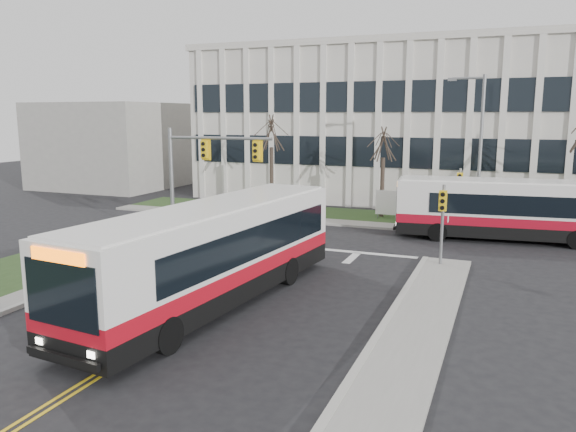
# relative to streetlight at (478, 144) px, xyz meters

# --- Properties ---
(ground) EXTENTS (120.00, 120.00, 0.00)m
(ground) POSITION_rel_streetlight_xyz_m (-8.03, -16.20, -5.19)
(ground) COLOR black
(ground) RESTS_ON ground
(sidewalk_east) EXTENTS (2.00, 26.00, 0.14)m
(sidewalk_east) POSITION_rel_streetlight_xyz_m (-0.53, -21.20, -5.12)
(sidewalk_east) COLOR #9E9B93
(sidewalk_east) RESTS_ON ground
(sidewalk_cross) EXTENTS (44.00, 1.60, 0.14)m
(sidewalk_cross) POSITION_rel_streetlight_xyz_m (-3.03, -1.00, -5.12)
(sidewalk_cross) COLOR #9E9B93
(sidewalk_cross) RESTS_ON ground
(building_lawn) EXTENTS (44.00, 5.00, 0.12)m
(building_lawn) POSITION_rel_streetlight_xyz_m (-3.03, 1.80, -5.13)
(building_lawn) COLOR #2C471E
(building_lawn) RESTS_ON ground
(office_building) EXTENTS (40.00, 16.00, 12.00)m
(office_building) POSITION_rel_streetlight_xyz_m (-3.03, 13.80, 0.81)
(office_building) COLOR silver
(office_building) RESTS_ON ground
(building_annex) EXTENTS (12.00, 12.00, 8.00)m
(building_annex) POSITION_rel_streetlight_xyz_m (-34.03, 9.80, -1.19)
(building_annex) COLOR #9E9B93
(building_annex) RESTS_ON ground
(mast_arm_signal) EXTENTS (6.11, 0.38, 6.20)m
(mast_arm_signal) POSITION_rel_streetlight_xyz_m (-13.65, -9.04, -0.94)
(mast_arm_signal) COLOR slate
(mast_arm_signal) RESTS_ON ground
(signal_pole_near) EXTENTS (0.34, 0.39, 3.80)m
(signal_pole_near) POSITION_rel_streetlight_xyz_m (-0.83, -9.30, -2.69)
(signal_pole_near) COLOR slate
(signal_pole_near) RESTS_ON ground
(signal_pole_far) EXTENTS (0.34, 0.39, 3.80)m
(signal_pole_far) POSITION_rel_streetlight_xyz_m (-0.83, -0.80, -2.69)
(signal_pole_far) COLOR slate
(signal_pole_far) RESTS_ON ground
(streetlight) EXTENTS (2.15, 0.25, 9.20)m
(streetlight) POSITION_rel_streetlight_xyz_m (0.00, 0.00, 0.00)
(streetlight) COLOR slate
(streetlight) RESTS_ON ground
(directory_sign) EXTENTS (1.50, 0.12, 2.00)m
(directory_sign) POSITION_rel_streetlight_xyz_m (-5.53, 1.30, -4.02)
(directory_sign) COLOR slate
(directory_sign) RESTS_ON ground
(tree_left) EXTENTS (1.80, 1.80, 7.70)m
(tree_left) POSITION_rel_streetlight_xyz_m (-14.03, 1.80, 0.32)
(tree_left) COLOR #42352B
(tree_left) RESTS_ON ground
(tree_mid) EXTENTS (1.80, 1.80, 6.82)m
(tree_mid) POSITION_rel_streetlight_xyz_m (-6.03, 2.00, -0.31)
(tree_mid) COLOR #42352B
(tree_mid) RESTS_ON ground
(bus_main) EXTENTS (4.30, 13.81, 3.62)m
(bus_main) POSITION_rel_streetlight_xyz_m (-7.98, -17.58, -3.38)
(bus_main) COLOR silver
(bus_main) RESTS_ON ground
(bus_cross) EXTENTS (12.61, 3.94, 3.31)m
(bus_cross) POSITION_rel_streetlight_xyz_m (2.16, -2.20, -3.54)
(bus_cross) COLOR silver
(bus_cross) RESTS_ON ground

